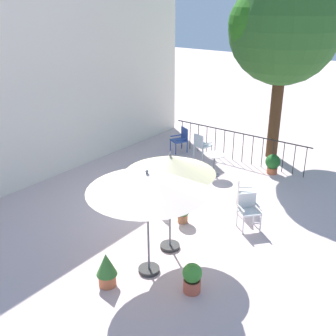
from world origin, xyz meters
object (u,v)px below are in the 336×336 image
Objects in this scene: shade_tree at (284,29)px; potted_plant_3 at (107,269)px; patio_umbrella_0 at (170,165)px; patio_umbrella_1 at (147,183)px; potted_plant_4 at (273,163)px; potted_plant_0 at (161,198)px; patio_chair_3 at (242,191)px; cafe_table_0 at (214,161)px; patio_chair_1 at (181,138)px; potted_plant_1 at (183,210)px; potted_plant_2 at (192,278)px; patio_chair_0 at (248,208)px; patio_chair_2 at (201,144)px.

shade_tree is 8.30× the size of potted_plant_3.
patio_umbrella_0 reaches higher than patio_umbrella_1.
patio_umbrella_0 is 5.56m from potted_plant_4.
patio_umbrella_0 is at bearing -135.00° from potted_plant_0.
potted_plant_3 is at bearing 155.74° from patio_umbrella_1.
cafe_table_0 is at bearing 49.34° from patio_chair_3.
patio_chair_1 is 1.47× the size of potted_plant_1.
potted_plant_4 is at bearing -154.69° from shade_tree.
cafe_table_0 is at bearing 3.35° from potted_plant_0.
patio_chair_3 reaches higher than potted_plant_3.
patio_umbrella_1 is 3.79× the size of potted_plant_2.
patio_chair_3 is at bearing 36.99° from patio_chair_0.
patio_umbrella_0 is 3.15× the size of potted_plant_3.
patio_chair_0 reaches higher than potted_plant_3.
potted_plant_1 is at bearing 172.99° from potted_plant_4.
potted_plant_2 reaches higher than potted_plant_1.
patio_chair_0 is 3.59m from potted_plant_4.
cafe_table_0 reaches higher than potted_plant_4.
potted_plant_4 is (2.74, 0.34, -0.18)m from patio_chair_3.
patio_umbrella_1 is at bearing -163.57° from cafe_table_0.
patio_chair_2 is at bearing 31.41° from potted_plant_2.
patio_umbrella_0 is at bearing -146.85° from patio_chair_1.
patio_umbrella_0 is at bearing -158.79° from potted_plant_1.
patio_umbrella_1 reaches higher than potted_plant_4.
patio_umbrella_1 is at bearing 175.79° from patio_chair_3.
potted_plant_0 is at bearing 17.79° from potted_plant_3.
potted_plant_0 is at bearing -176.65° from cafe_table_0.
potted_plant_3 reaches higher than potted_plant_4.
potted_plant_1 is 2.61m from potted_plant_2.
cafe_table_0 is 0.77× the size of patio_chair_3.
potted_plant_0 is at bearing 32.10° from patio_umbrella_1.
patio_chair_1 reaches higher than cafe_table_0.
shade_tree is 8.43× the size of cafe_table_0.
patio_umbrella_1 is 3.65× the size of potted_plant_4.
potted_plant_3 is at bearing 161.80° from patio_chair_0.
patio_chair_3 is 1.29× the size of potted_plant_3.
patio_umbrella_1 is 3.26× the size of cafe_table_0.
potted_plant_0 is at bearing 87.10° from potted_plant_1.
patio_chair_0 reaches higher than potted_plant_2.
potted_plant_1 is at bearing 39.07° from potted_plant_2.
patio_chair_1 reaches higher than potted_plant_3.
patio_chair_1 is at bearing 61.30° from cafe_table_0.
patio_umbrella_1 is at bearing -169.88° from patio_umbrella_0.
potted_plant_3 reaches higher than potted_plant_1.
patio_chair_0 is at bearing 4.90° from potted_plant_2.
patio_chair_3 is (-1.49, -1.73, 0.04)m from cafe_table_0.
patio_umbrella_0 is 2.60× the size of patio_chair_0.
patio_chair_0 is 1.48× the size of potted_plant_1.
patio_chair_3 reaches higher than potted_plant_1.
potted_plant_2 is 0.96× the size of potted_plant_4.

